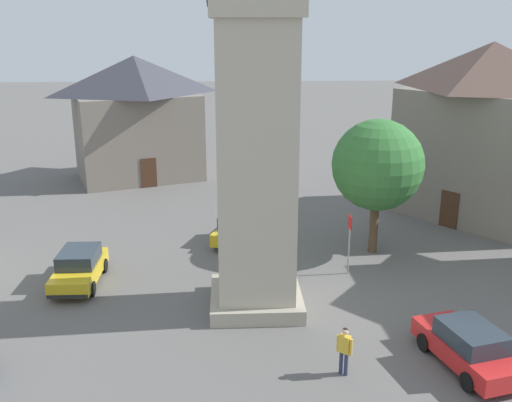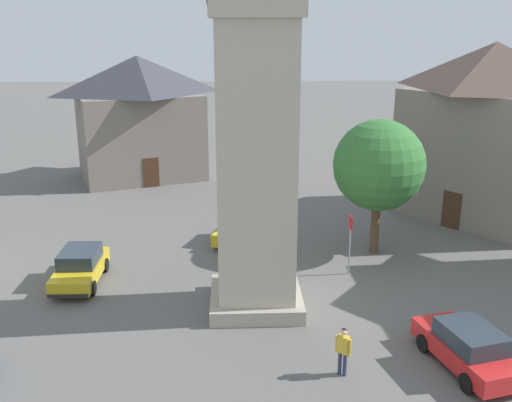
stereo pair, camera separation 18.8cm
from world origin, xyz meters
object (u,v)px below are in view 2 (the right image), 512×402
Objects in this scene: car_silver_kerb at (80,267)px; road_sign at (350,235)px; car_red_corner at (467,347)px; pedestrian at (343,347)px; car_black_far at (240,227)px; building_hall_far at (487,131)px; tree at (379,166)px; building_shop_left at (140,117)px.

car_silver_kerb is 12.12m from road_sign.
car_red_corner is 2.61× the size of pedestrian.
building_hall_far is (-3.39, 14.22, 4.40)m from car_black_far.
building_shop_left is at bearing -138.34° from tree.
car_red_corner is at bearing 31.16° from car_black_far.
building_shop_left is 22.05m from road_sign.
building_shop_left is (-26.18, -10.32, 3.55)m from pedestrian.
car_silver_kerb and car_black_far have the same top height.
building_shop_left is at bearing -158.49° from pedestrian.
car_red_corner is (7.21, 14.49, 0.00)m from car_silver_kerb.
car_black_far is 15.27m from building_hall_far.
car_black_far is at bearing -76.60° from building_hall_far.
car_black_far is 0.66× the size of tree.
car_black_far is (-4.96, 7.13, 0.00)m from car_silver_kerb.
car_red_corner is 1.58× the size of road_sign.
building_hall_far is at bearing 156.19° from car_red_corner.
building_hall_far reaches higher than building_shop_left.
car_black_far is at bearing 124.83° from car_silver_kerb.
road_sign is at bearing -34.15° from tree.
building_hall_far reaches higher than pedestrian.
tree is (-3.11, 13.86, 3.71)m from car_silver_kerb.
building_hall_far is (-8.35, 21.36, 4.40)m from car_silver_kerb.
tree reaches higher than pedestrian.
car_silver_kerb is 1.48× the size of road_sign.
road_sign is (-7.66, -2.44, 1.14)m from car_red_corner.
tree is 2.40× the size of road_sign.
car_black_far is 15.96m from building_shop_left.
pedestrian is 0.25× the size of tree.
pedestrian is at bearing 54.05° from car_silver_kerb.
building_hall_far is 3.94× the size of road_sign.
car_red_corner is 29.95m from building_shop_left.
car_red_corner and car_black_far have the same top height.
car_black_far is 6.77m from road_sign.
car_black_far is at bearing -148.84° from car_red_corner.
car_silver_kerb is at bearing -77.34° from tree.
building_shop_left is at bearing -150.75° from car_red_corner.
car_black_far is at bearing -165.74° from pedestrian.
pedestrian is (0.26, -4.20, 0.25)m from car_red_corner.
tree is at bearing 74.59° from car_black_far.
car_black_far is (-12.17, -7.36, 0.00)m from car_red_corner.
car_red_corner is at bearing 63.56° from car_silver_kerb.
road_sign is at bearing 167.46° from pedestrian.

